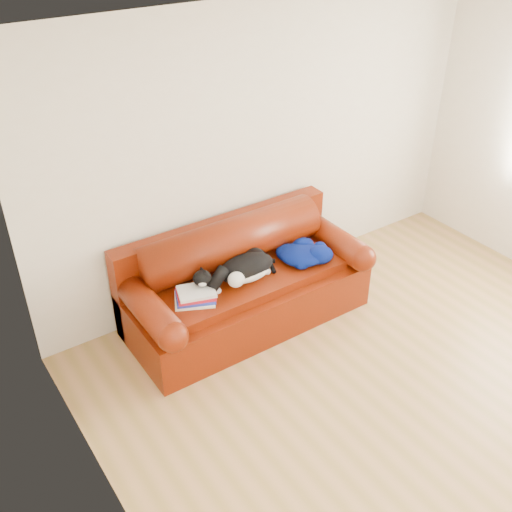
% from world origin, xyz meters
% --- Properties ---
extents(ground, '(4.50, 4.50, 0.00)m').
position_xyz_m(ground, '(0.00, 0.00, 0.00)').
color(ground, olive).
rests_on(ground, ground).
extents(room_shell, '(4.52, 4.02, 2.61)m').
position_xyz_m(room_shell, '(0.12, 0.02, 1.67)').
color(room_shell, beige).
rests_on(room_shell, ground).
extents(sofa_base, '(2.10, 0.90, 0.50)m').
position_xyz_m(sofa_base, '(-0.55, 1.49, 0.24)').
color(sofa_base, '#431102').
rests_on(sofa_base, ground).
extents(sofa_back, '(2.10, 1.01, 0.88)m').
position_xyz_m(sofa_back, '(-0.55, 1.74, 0.54)').
color(sofa_back, '#431102').
rests_on(sofa_back, ground).
extents(book_stack, '(0.39, 0.36, 0.10)m').
position_xyz_m(book_stack, '(-1.11, 1.39, 0.55)').
color(book_stack, white).
rests_on(book_stack, sofa_base).
extents(cat, '(0.73, 0.46, 0.26)m').
position_xyz_m(cat, '(-0.60, 1.42, 0.60)').
color(cat, black).
rests_on(cat, sofa_base).
extents(blanket, '(0.52, 0.52, 0.15)m').
position_xyz_m(blanket, '(-0.03, 1.38, 0.57)').
color(blanket, '#021042').
rests_on(blanket, sofa_base).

